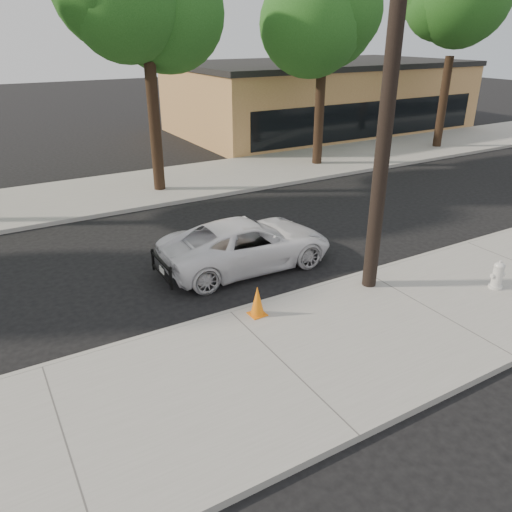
# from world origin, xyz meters

# --- Properties ---
(ground) EXTENTS (120.00, 120.00, 0.00)m
(ground) POSITION_xyz_m (0.00, 0.00, 0.00)
(ground) COLOR black
(ground) RESTS_ON ground
(near_sidewalk) EXTENTS (90.00, 4.40, 0.15)m
(near_sidewalk) POSITION_xyz_m (0.00, -4.30, 0.07)
(near_sidewalk) COLOR gray
(near_sidewalk) RESTS_ON ground
(far_sidewalk) EXTENTS (90.00, 5.00, 0.15)m
(far_sidewalk) POSITION_xyz_m (0.00, 8.50, 0.07)
(far_sidewalk) COLOR gray
(far_sidewalk) RESTS_ON ground
(curb_near) EXTENTS (90.00, 0.12, 0.16)m
(curb_near) POSITION_xyz_m (0.00, -2.10, 0.07)
(curb_near) COLOR #9E9B93
(curb_near) RESTS_ON ground
(building_main) EXTENTS (18.00, 10.00, 4.00)m
(building_main) POSITION_xyz_m (16.00, 16.00, 2.00)
(building_main) COLOR #A97446
(building_main) RESTS_ON ground
(utility_pole) EXTENTS (1.40, 0.34, 9.00)m
(utility_pole) POSITION_xyz_m (3.60, -2.70, 4.70)
(utility_pole) COLOR black
(utility_pole) RESTS_ON near_sidewalk
(tree_d) EXTENTS (4.50, 4.35, 8.75)m
(tree_d) POSITION_xyz_m (10.20, 7.95, 6.37)
(tree_d) COLOR black
(tree_d) RESTS_ON far_sidewalk
(tree_e) EXTENTS (4.80, 4.65, 9.25)m
(tree_e) POSITION_xyz_m (18.21, 7.74, 6.70)
(tree_e) COLOR black
(tree_e) RESTS_ON far_sidewalk
(police_cruiser) EXTENTS (4.78, 2.32, 1.31)m
(police_cruiser) POSITION_xyz_m (1.68, 0.06, 0.66)
(police_cruiser) COLOR white
(police_cruiser) RESTS_ON ground
(fire_hydrant) EXTENTS (0.37, 0.33, 0.68)m
(fire_hydrant) POSITION_xyz_m (6.18, -4.39, 0.48)
(fire_hydrant) COLOR silver
(fire_hydrant) RESTS_ON near_sidewalk
(traffic_cone) EXTENTS (0.37, 0.37, 0.70)m
(traffic_cone) POSITION_xyz_m (0.46, -2.55, 0.49)
(traffic_cone) COLOR orange
(traffic_cone) RESTS_ON near_sidewalk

